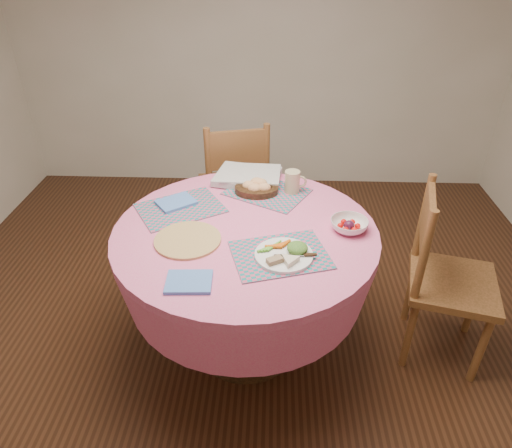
# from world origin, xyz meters

# --- Properties ---
(ground) EXTENTS (4.00, 4.00, 0.00)m
(ground) POSITION_xyz_m (0.00, 0.00, 0.00)
(ground) COLOR #331C0F
(ground) RESTS_ON ground
(room_envelope) EXTENTS (4.01, 4.01, 2.71)m
(room_envelope) POSITION_xyz_m (0.00, 0.00, 1.71)
(room_envelope) COLOR silver
(room_envelope) RESTS_ON ground
(dining_table) EXTENTS (1.24, 1.24, 0.75)m
(dining_table) POSITION_xyz_m (0.00, 0.00, 0.56)
(dining_table) COLOR pink
(dining_table) RESTS_ON ground
(chair_right) EXTENTS (0.51, 0.52, 0.93)m
(chair_right) POSITION_xyz_m (0.98, 0.03, 0.49)
(chair_right) COLOR brown
(chair_right) RESTS_ON ground
(chair_back) EXTENTS (0.53, 0.52, 0.96)m
(chair_back) POSITION_xyz_m (-0.13, 0.93, 0.50)
(chair_back) COLOR brown
(chair_back) RESTS_ON ground
(placemat_front) EXTENTS (0.47, 0.40, 0.01)m
(placemat_front) POSITION_xyz_m (0.16, -0.20, 0.75)
(placemat_front) COLOR #16797D
(placemat_front) RESTS_ON dining_table
(placemat_left) EXTENTS (0.50, 0.46, 0.01)m
(placemat_left) POSITION_xyz_m (-0.34, 0.18, 0.75)
(placemat_left) COLOR #16797D
(placemat_left) RESTS_ON dining_table
(placemat_back) EXTENTS (0.50, 0.46, 0.01)m
(placemat_back) POSITION_xyz_m (0.09, 0.36, 0.75)
(placemat_back) COLOR #16797D
(placemat_back) RESTS_ON dining_table
(wicker_trivet) EXTENTS (0.30, 0.30, 0.01)m
(wicker_trivet) POSITION_xyz_m (-0.25, -0.11, 0.76)
(wicker_trivet) COLOR #A37C46
(wicker_trivet) RESTS_ON dining_table
(napkin_near) EXTENTS (0.19, 0.15, 0.01)m
(napkin_near) POSITION_xyz_m (-0.20, -0.40, 0.76)
(napkin_near) COLOR #4E7CCA
(napkin_near) RESTS_ON dining_table
(napkin_far) EXTENTS (0.23, 0.22, 0.01)m
(napkin_far) POSITION_xyz_m (-0.37, 0.22, 0.76)
(napkin_far) COLOR #4E7CCA
(napkin_far) RESTS_ON placemat_left
(dinner_plate) EXTENTS (0.25, 0.25, 0.05)m
(dinner_plate) POSITION_xyz_m (0.18, -0.22, 0.77)
(dinner_plate) COLOR white
(dinner_plate) RESTS_ON placemat_front
(bread_bowl) EXTENTS (0.23, 0.23, 0.08)m
(bread_bowl) POSITION_xyz_m (0.04, 0.35, 0.79)
(bread_bowl) COLOR black
(bread_bowl) RESTS_ON placemat_back
(latte_mug) EXTENTS (0.12, 0.08, 0.12)m
(latte_mug) POSITION_xyz_m (0.23, 0.37, 0.81)
(latte_mug) COLOR tan
(latte_mug) RESTS_ON placemat_back
(fruit_bowl) EXTENTS (0.23, 0.23, 0.05)m
(fruit_bowl) POSITION_xyz_m (0.48, 0.01, 0.78)
(fruit_bowl) COLOR white
(fruit_bowl) RESTS_ON dining_table
(newspaper_stack) EXTENTS (0.39, 0.33, 0.04)m
(newspaper_stack) POSITION_xyz_m (-0.01, 0.50, 0.78)
(newspaper_stack) COLOR silver
(newspaper_stack) RESTS_ON dining_table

